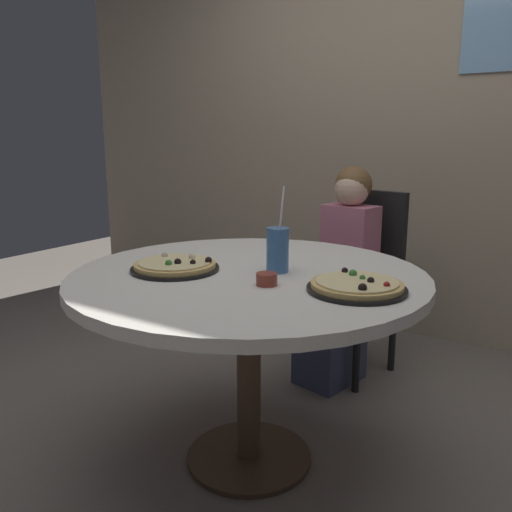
% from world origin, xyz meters
% --- Properties ---
extents(ground_plane, '(8.00, 8.00, 0.00)m').
position_xyz_m(ground_plane, '(0.00, 0.00, 0.00)').
color(ground_plane, slate).
extents(wall_with_window, '(5.20, 0.14, 2.90)m').
position_xyz_m(wall_with_window, '(0.00, 1.73, 1.45)').
color(wall_with_window, tan).
rests_on(wall_with_window, ground_plane).
extents(dining_table, '(1.28, 1.28, 0.75)m').
position_xyz_m(dining_table, '(0.00, 0.00, 0.66)').
color(dining_table, silver).
rests_on(dining_table, ground_plane).
extents(chair_wooden, '(0.47, 0.47, 0.95)m').
position_xyz_m(chair_wooden, '(0.02, 1.03, 0.53)').
color(chair_wooden, black).
rests_on(chair_wooden, ground_plane).
extents(diner_child, '(0.32, 0.43, 1.08)m').
position_xyz_m(diner_child, '(-0.01, 0.85, 0.48)').
color(diner_child, '#3F4766').
rests_on(diner_child, ground_plane).
extents(pizza_veggie, '(0.32, 0.32, 0.05)m').
position_xyz_m(pizza_veggie, '(-0.24, -0.12, 0.77)').
color(pizza_veggie, black).
rests_on(pizza_veggie, dining_table).
extents(pizza_cheese, '(0.32, 0.32, 0.05)m').
position_xyz_m(pizza_cheese, '(0.42, -0.01, 0.77)').
color(pizza_cheese, black).
rests_on(pizza_cheese, dining_table).
extents(soda_cup, '(0.08, 0.08, 0.31)m').
position_xyz_m(soda_cup, '(0.08, 0.06, 0.83)').
color(soda_cup, '#3F72B2').
rests_on(soda_cup, dining_table).
extents(sauce_bowl, '(0.07, 0.07, 0.04)m').
position_xyz_m(sauce_bowl, '(0.14, -0.11, 0.77)').
color(sauce_bowl, brown).
rests_on(sauce_bowl, dining_table).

